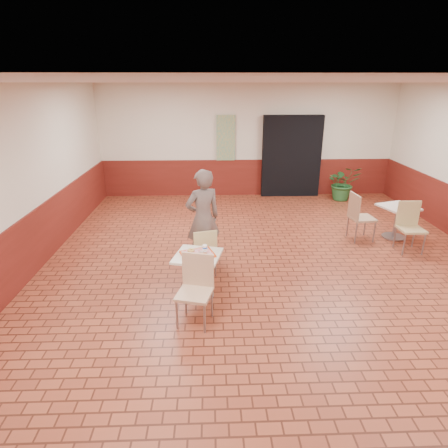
{
  "coord_description": "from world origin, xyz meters",
  "views": [
    {
      "loc": [
        -1.01,
        -5.28,
        2.99
      ],
      "look_at": [
        -0.82,
        0.12,
        0.95
      ],
      "focal_mm": 30.0,
      "sensor_mm": 36.0,
      "label": 1
    }
  ],
  "objects_px": {
    "main_table": "(198,268)",
    "serving_tray": "(198,254)",
    "chair_second_front": "(410,224)",
    "potted_plant": "(343,183)",
    "long_john_donut": "(203,253)",
    "second_table": "(397,217)",
    "chair_main_front": "(196,286)",
    "ring_donut": "(191,250)",
    "chair_main_back": "(204,250)",
    "customer": "(203,218)",
    "paper_cup": "(205,248)",
    "chair_second_left": "(359,214)"
  },
  "relations": [
    {
      "from": "customer",
      "to": "second_table",
      "type": "xyz_separation_m",
      "value": [
        3.9,
        1.06,
        -0.39
      ]
    },
    {
      "from": "long_john_donut",
      "to": "second_table",
      "type": "distance_m",
      "value": 4.45
    },
    {
      "from": "chair_main_back",
      "to": "ring_donut",
      "type": "xyz_separation_m",
      "value": [
        -0.18,
        -0.57,
        0.26
      ]
    },
    {
      "from": "chair_main_front",
      "to": "second_table",
      "type": "bearing_deg",
      "value": 48.92
    },
    {
      "from": "serving_tray",
      "to": "long_john_donut",
      "type": "relative_size",
      "value": 3.33
    },
    {
      "from": "chair_second_left",
      "to": "chair_second_front",
      "type": "xyz_separation_m",
      "value": [
        0.78,
        -0.51,
        -0.02
      ]
    },
    {
      "from": "main_table",
      "to": "ring_donut",
      "type": "xyz_separation_m",
      "value": [
        -0.1,
        0.06,
        0.26
      ]
    },
    {
      "from": "main_table",
      "to": "second_table",
      "type": "distance_m",
      "value": 4.49
    },
    {
      "from": "paper_cup",
      "to": "chair_second_front",
      "type": "height_order",
      "value": "chair_second_front"
    },
    {
      "from": "customer",
      "to": "second_table",
      "type": "distance_m",
      "value": 4.06
    },
    {
      "from": "chair_second_left",
      "to": "potted_plant",
      "type": "distance_m",
      "value": 2.82
    },
    {
      "from": "customer",
      "to": "serving_tray",
      "type": "relative_size",
      "value": 3.71
    },
    {
      "from": "paper_cup",
      "to": "potted_plant",
      "type": "bearing_deg",
      "value": 52.09
    },
    {
      "from": "chair_main_back",
      "to": "chair_main_front",
      "type": "bearing_deg",
      "value": 71.02
    },
    {
      "from": "ring_donut",
      "to": "paper_cup",
      "type": "height_order",
      "value": "paper_cup"
    },
    {
      "from": "chair_main_back",
      "to": "potted_plant",
      "type": "height_order",
      "value": "potted_plant"
    },
    {
      "from": "serving_tray",
      "to": "long_john_donut",
      "type": "height_order",
      "value": "long_john_donut"
    },
    {
      "from": "main_table",
      "to": "serving_tray",
      "type": "bearing_deg",
      "value": 0.0
    },
    {
      "from": "customer",
      "to": "potted_plant",
      "type": "xyz_separation_m",
      "value": [
        3.7,
        3.73,
        -0.38
      ]
    },
    {
      "from": "serving_tray",
      "to": "long_john_donut",
      "type": "bearing_deg",
      "value": -26.14
    },
    {
      "from": "paper_cup",
      "to": "chair_second_left",
      "type": "bearing_deg",
      "value": 32.71
    },
    {
      "from": "main_table",
      "to": "ring_donut",
      "type": "bearing_deg",
      "value": 147.64
    },
    {
      "from": "customer",
      "to": "serving_tray",
      "type": "xyz_separation_m",
      "value": [
        -0.06,
        -1.05,
        -0.16
      ]
    },
    {
      "from": "main_table",
      "to": "second_table",
      "type": "xyz_separation_m",
      "value": [
        3.97,
        2.11,
        0.0
      ]
    },
    {
      "from": "main_table",
      "to": "potted_plant",
      "type": "relative_size",
      "value": 0.71
    },
    {
      "from": "second_table",
      "to": "chair_second_front",
      "type": "relative_size",
      "value": 0.72
    },
    {
      "from": "main_table",
      "to": "customer",
      "type": "relative_size",
      "value": 0.4
    },
    {
      "from": "serving_tray",
      "to": "paper_cup",
      "type": "height_order",
      "value": "paper_cup"
    },
    {
      "from": "chair_main_front",
      "to": "potted_plant",
      "type": "xyz_separation_m",
      "value": [
        3.77,
        5.39,
        -0.05
      ]
    },
    {
      "from": "serving_tray",
      "to": "long_john_donut",
      "type": "xyz_separation_m",
      "value": [
        0.08,
        -0.04,
        0.03
      ]
    },
    {
      "from": "customer",
      "to": "chair_second_front",
      "type": "xyz_separation_m",
      "value": [
        3.86,
        0.47,
        -0.33
      ]
    },
    {
      "from": "main_table",
      "to": "customer",
      "type": "xyz_separation_m",
      "value": [
        0.06,
        1.05,
        0.4
      ]
    },
    {
      "from": "paper_cup",
      "to": "serving_tray",
      "type": "bearing_deg",
      "value": -142.58
    },
    {
      "from": "second_table",
      "to": "chair_main_front",
      "type": "bearing_deg",
      "value": -145.57
    },
    {
      "from": "ring_donut",
      "to": "long_john_donut",
      "type": "relative_size",
      "value": 0.76
    },
    {
      "from": "chair_main_front",
      "to": "second_table",
      "type": "xyz_separation_m",
      "value": [
        3.97,
        2.72,
        -0.06
      ]
    },
    {
      "from": "main_table",
      "to": "ring_donut",
      "type": "distance_m",
      "value": 0.29
    },
    {
      "from": "chair_second_front",
      "to": "chair_main_front",
      "type": "bearing_deg",
      "value": -151.38
    },
    {
      "from": "serving_tray",
      "to": "potted_plant",
      "type": "bearing_deg",
      "value": 51.77
    },
    {
      "from": "ring_donut",
      "to": "potted_plant",
      "type": "relative_size",
      "value": 0.11
    },
    {
      "from": "chair_second_front",
      "to": "potted_plant",
      "type": "xyz_separation_m",
      "value": [
        -0.15,
        3.26,
        -0.05
      ]
    },
    {
      "from": "ring_donut",
      "to": "long_john_donut",
      "type": "xyz_separation_m",
      "value": [
        0.17,
        -0.1,
        0.0
      ]
    },
    {
      "from": "customer",
      "to": "chair_second_front",
      "type": "relative_size",
      "value": 1.82
    },
    {
      "from": "ring_donut",
      "to": "potted_plant",
      "type": "height_order",
      "value": "potted_plant"
    },
    {
      "from": "serving_tray",
      "to": "paper_cup",
      "type": "distance_m",
      "value": 0.14
    },
    {
      "from": "chair_main_back",
      "to": "potted_plant",
      "type": "xyz_separation_m",
      "value": [
        3.68,
        4.15,
        0.01
      ]
    },
    {
      "from": "ring_donut",
      "to": "chair_main_back",
      "type": "bearing_deg",
      "value": 72.61
    },
    {
      "from": "serving_tray",
      "to": "customer",
      "type": "bearing_deg",
      "value": 86.47
    },
    {
      "from": "chair_main_back",
      "to": "customer",
      "type": "xyz_separation_m",
      "value": [
        -0.02,
        0.42,
        0.39
      ]
    },
    {
      "from": "main_table",
      "to": "paper_cup",
      "type": "height_order",
      "value": "paper_cup"
    }
  ]
}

